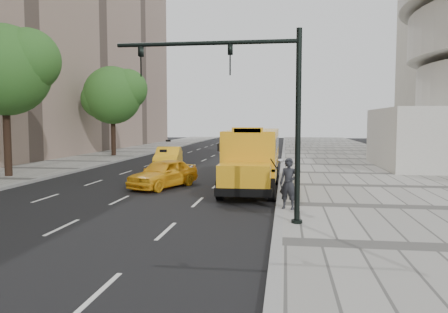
# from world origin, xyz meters

# --- Properties ---
(ground) EXTENTS (140.00, 140.00, 0.00)m
(ground) POSITION_xyz_m (0.00, 0.00, 0.00)
(ground) COLOR black
(ground) RESTS_ON ground
(sidewalk_museum) EXTENTS (12.00, 140.00, 0.15)m
(sidewalk_museum) POSITION_xyz_m (12.00, 0.00, 0.07)
(sidewalk_museum) COLOR gray
(sidewalk_museum) RESTS_ON ground
(curb_museum) EXTENTS (0.30, 140.00, 0.15)m
(curb_museum) POSITION_xyz_m (6.00, 0.00, 0.07)
(curb_museum) COLOR gray
(curb_museum) RESTS_ON ground
(curb_far) EXTENTS (0.30, 140.00, 0.15)m
(curb_far) POSITION_xyz_m (-8.00, 0.00, 0.07)
(curb_far) COLOR gray
(curb_far) RESTS_ON ground
(tree_b) EXTENTS (6.13, 5.45, 9.25)m
(tree_b) POSITION_xyz_m (-10.40, 1.16, 6.57)
(tree_b) COLOR black
(tree_b) RESTS_ON ground
(tree_c) EXTENTS (6.28, 5.58, 8.79)m
(tree_c) POSITION_xyz_m (-10.39, 17.60, 6.04)
(tree_c) COLOR black
(tree_c) RESTS_ON ground
(school_bus) EXTENTS (2.96, 11.56, 3.19)m
(school_bus) POSITION_xyz_m (4.50, 0.58, 1.76)
(school_bus) COLOR orange
(school_bus) RESTS_ON ground
(taxi_near) EXTENTS (3.29, 4.73, 1.50)m
(taxi_near) POSITION_xyz_m (-0.09, -1.19, 0.75)
(taxi_near) COLOR yellow
(taxi_near) RESTS_ON ground
(taxi_far) EXTENTS (2.40, 5.02, 1.59)m
(taxi_far) POSITION_xyz_m (-2.30, 7.86, 0.79)
(taxi_far) COLOR yellow
(taxi_far) RESTS_ON ground
(pedestrian) EXTENTS (0.82, 0.66, 1.94)m
(pedestrian) POSITION_xyz_m (6.34, -6.68, 1.12)
(pedestrian) COLOR black
(pedestrian) RESTS_ON sidewalk_museum
(traffic_signal) EXTENTS (6.18, 0.36, 6.40)m
(traffic_signal) POSITION_xyz_m (5.19, -8.92, 4.09)
(traffic_signal) COLOR black
(traffic_signal) RESTS_ON ground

